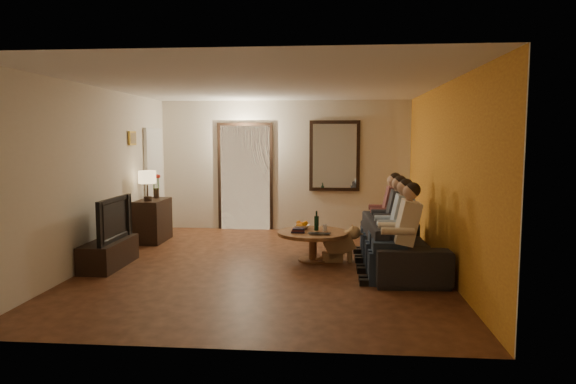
# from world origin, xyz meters

# --- Properties ---
(floor) EXTENTS (5.00, 6.00, 0.01)m
(floor) POSITION_xyz_m (0.00, 0.00, 0.00)
(floor) COLOR #3B1D0F
(floor) RESTS_ON ground
(ceiling) EXTENTS (5.00, 6.00, 0.01)m
(ceiling) POSITION_xyz_m (0.00, 0.00, 2.60)
(ceiling) COLOR white
(ceiling) RESTS_ON back_wall
(back_wall) EXTENTS (5.00, 0.02, 2.60)m
(back_wall) POSITION_xyz_m (0.00, 3.00, 1.30)
(back_wall) COLOR beige
(back_wall) RESTS_ON floor
(front_wall) EXTENTS (5.00, 0.02, 2.60)m
(front_wall) POSITION_xyz_m (0.00, -3.00, 1.30)
(front_wall) COLOR beige
(front_wall) RESTS_ON floor
(left_wall) EXTENTS (0.02, 6.00, 2.60)m
(left_wall) POSITION_xyz_m (-2.50, 0.00, 1.30)
(left_wall) COLOR beige
(left_wall) RESTS_ON floor
(right_wall) EXTENTS (0.02, 6.00, 2.60)m
(right_wall) POSITION_xyz_m (2.50, 0.00, 1.30)
(right_wall) COLOR beige
(right_wall) RESTS_ON floor
(orange_accent) EXTENTS (0.01, 6.00, 2.60)m
(orange_accent) POSITION_xyz_m (2.49, 0.00, 1.30)
(orange_accent) COLOR orange
(orange_accent) RESTS_ON right_wall
(kitchen_doorway) EXTENTS (1.00, 0.06, 2.10)m
(kitchen_doorway) POSITION_xyz_m (-0.80, 2.98, 1.05)
(kitchen_doorway) COLOR #FFE0A5
(kitchen_doorway) RESTS_ON floor
(door_trim) EXTENTS (1.12, 0.04, 2.22)m
(door_trim) POSITION_xyz_m (-0.80, 2.97, 1.05)
(door_trim) COLOR black
(door_trim) RESTS_ON floor
(fridge_glimpse) EXTENTS (0.45, 0.03, 1.70)m
(fridge_glimpse) POSITION_xyz_m (-0.55, 2.98, 0.90)
(fridge_glimpse) COLOR silver
(fridge_glimpse) RESTS_ON floor
(mirror_frame) EXTENTS (1.00, 0.05, 1.40)m
(mirror_frame) POSITION_xyz_m (1.00, 2.96, 1.50)
(mirror_frame) COLOR black
(mirror_frame) RESTS_ON back_wall
(mirror_glass) EXTENTS (0.86, 0.02, 1.26)m
(mirror_glass) POSITION_xyz_m (1.00, 2.93, 1.50)
(mirror_glass) COLOR white
(mirror_glass) RESTS_ON back_wall
(white_door) EXTENTS (0.06, 0.85, 2.04)m
(white_door) POSITION_xyz_m (-2.46, 2.30, 1.02)
(white_door) COLOR white
(white_door) RESTS_ON floor
(framed_art) EXTENTS (0.03, 0.28, 0.24)m
(framed_art) POSITION_xyz_m (-2.47, 1.30, 1.85)
(framed_art) COLOR #B28C33
(framed_art) RESTS_ON left_wall
(art_canvas) EXTENTS (0.01, 0.22, 0.18)m
(art_canvas) POSITION_xyz_m (-2.46, 1.30, 1.85)
(art_canvas) COLOR brown
(art_canvas) RESTS_ON left_wall
(dresser) EXTENTS (0.45, 0.85, 0.76)m
(dresser) POSITION_xyz_m (-2.25, 1.58, 0.38)
(dresser) COLOR black
(dresser) RESTS_ON floor
(table_lamp) EXTENTS (0.30, 0.30, 0.54)m
(table_lamp) POSITION_xyz_m (-2.25, 1.36, 1.03)
(table_lamp) COLOR beige
(table_lamp) RESTS_ON dresser
(flower_vase) EXTENTS (0.14, 0.14, 0.44)m
(flower_vase) POSITION_xyz_m (-2.25, 1.80, 0.98)
(flower_vase) COLOR #AC1D12
(flower_vase) RESTS_ON dresser
(tv_stand) EXTENTS (0.45, 1.15, 0.38)m
(tv_stand) POSITION_xyz_m (-2.25, -0.26, 0.19)
(tv_stand) COLOR black
(tv_stand) RESTS_ON floor
(tv) EXTENTS (1.08, 0.14, 0.62)m
(tv) POSITION_xyz_m (-2.25, -0.26, 0.70)
(tv) COLOR black
(tv) RESTS_ON tv_stand
(sofa) EXTENTS (2.42, 1.01, 0.70)m
(sofa) POSITION_xyz_m (1.94, 0.08, 0.35)
(sofa) COLOR black
(sofa) RESTS_ON floor
(person_a) EXTENTS (0.60, 0.40, 1.20)m
(person_a) POSITION_xyz_m (1.84, -0.82, 0.60)
(person_a) COLOR tan
(person_a) RESTS_ON sofa
(person_b) EXTENTS (0.60, 0.40, 1.20)m
(person_b) POSITION_xyz_m (1.84, -0.22, 0.60)
(person_b) COLOR tan
(person_b) RESTS_ON sofa
(person_c) EXTENTS (0.60, 0.40, 1.20)m
(person_c) POSITION_xyz_m (1.84, 0.38, 0.60)
(person_c) COLOR tan
(person_c) RESTS_ON sofa
(person_d) EXTENTS (0.60, 0.40, 1.20)m
(person_d) POSITION_xyz_m (1.84, 0.98, 0.60)
(person_d) COLOR tan
(person_d) RESTS_ON sofa
(dog) EXTENTS (0.58, 0.29, 0.56)m
(dog) POSITION_xyz_m (1.07, 0.33, 0.28)
(dog) COLOR tan
(dog) RESTS_ON floor
(coffee_table) EXTENTS (1.27, 1.27, 0.45)m
(coffee_table) POSITION_xyz_m (0.67, 0.34, 0.23)
(coffee_table) COLOR brown
(coffee_table) RESTS_ON floor
(bowl) EXTENTS (0.26, 0.26, 0.06)m
(bowl) POSITION_xyz_m (0.49, 0.56, 0.48)
(bowl) COLOR white
(bowl) RESTS_ON coffee_table
(oranges) EXTENTS (0.20, 0.20, 0.08)m
(oranges) POSITION_xyz_m (0.49, 0.56, 0.55)
(oranges) COLOR orange
(oranges) RESTS_ON bowl
(wine_bottle) EXTENTS (0.07, 0.07, 0.31)m
(wine_bottle) POSITION_xyz_m (0.72, 0.44, 0.60)
(wine_bottle) COLOR black
(wine_bottle) RESTS_ON coffee_table
(wine_glass) EXTENTS (0.06, 0.06, 0.10)m
(wine_glass) POSITION_xyz_m (0.85, 0.39, 0.50)
(wine_glass) COLOR silver
(wine_glass) RESTS_ON coffee_table
(book_stack) EXTENTS (0.20, 0.15, 0.07)m
(book_stack) POSITION_xyz_m (0.45, 0.24, 0.48)
(book_stack) COLOR black
(book_stack) RESTS_ON coffee_table
(laptop) EXTENTS (0.34, 0.22, 0.03)m
(laptop) POSITION_xyz_m (0.77, 0.06, 0.46)
(laptop) COLOR black
(laptop) RESTS_ON coffee_table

